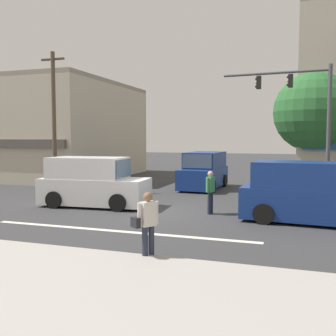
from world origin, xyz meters
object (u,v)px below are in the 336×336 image
Objects in this scene: traffic_light_mast at (306,111)px; van_parked_curbside at (307,194)px; street_tree at (314,112)px; utility_pole_near_left at (54,120)px; pedestrian_mid_crossing at (210,190)px; van_crossing_center at (93,183)px; pedestrian_foreground_with_bag at (147,222)px; van_waiting_far at (204,171)px.

van_parked_curbside is (0.04, -4.66, -3.17)m from traffic_light_mast.
street_tree is 0.84× the size of utility_pole_near_left.
street_tree is 3.79× the size of pedestrian_mid_crossing.
utility_pole_near_left reaches higher than pedestrian_mid_crossing.
van_parked_curbside reaches higher than pedestrian_mid_crossing.
street_tree is 2.72m from traffic_light_mast.
utility_pole_near_left is 6.19m from van_crossing_center.
van_crossing_center is at bearing 178.91° from pedestrian_mid_crossing.
van_crossing_center is 8.10m from pedestrian_foreground_with_bag.
pedestrian_foreground_with_bag is (1.85, -13.72, -0.05)m from van_waiting_far.
pedestrian_mid_crossing is at bearing -119.42° from street_tree.
van_crossing_center is 2.82× the size of pedestrian_foreground_with_bag.
utility_pole_near_left reaches higher than van_waiting_far.
van_waiting_far and van_parked_curbside have the same top height.
van_parked_curbside is 3.54m from pedestrian_mid_crossing.
utility_pole_near_left is 1.60× the size of van_crossing_center.
pedestrian_foreground_with_bag is (-3.68, -5.82, -0.05)m from van_parked_curbside.
traffic_light_mast is 1.32× the size of van_crossing_center.
van_waiting_far and van_crossing_center have the same top height.
van_parked_curbside is at bearing 57.73° from pedestrian_foreground_with_bag.
utility_pole_near_left is at bearing -152.10° from van_waiting_far.
van_waiting_far reaches higher than pedestrian_mid_crossing.
van_waiting_far is at bearing 105.05° from pedestrian_mid_crossing.
van_waiting_far is (7.42, 3.93, -2.91)m from utility_pole_near_left.
traffic_light_mast reaches higher than van_crossing_center.
street_tree is at bearing 72.87° from pedestrian_foreground_with_bag.
van_crossing_center reaches higher than pedestrian_mid_crossing.
van_crossing_center is at bearing 128.35° from pedestrian_foreground_with_bag.
utility_pole_near_left is at bearing -165.81° from street_tree.
street_tree reaches higher than pedestrian_mid_crossing.
utility_pole_near_left is at bearing 140.96° from van_crossing_center.
utility_pole_near_left is 8.89m from van_waiting_far.
pedestrian_foreground_with_bag is at bearing -51.65° from van_crossing_center.
van_parked_curbside is (8.70, -0.53, 0.00)m from van_crossing_center.
traffic_light_mast reaches higher than van_waiting_far.
van_crossing_center is 8.72m from van_parked_curbside.
pedestrian_foreground_with_bag is at bearing -82.33° from van_waiting_far.
traffic_light_mast is at bearing 50.59° from pedestrian_mid_crossing.
utility_pole_near_left reaches higher than traffic_light_mast.
street_tree reaches higher than van_crossing_center.
street_tree is at bearing 81.04° from traffic_light_mast.
traffic_light_mast is 7.11m from van_waiting_far.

